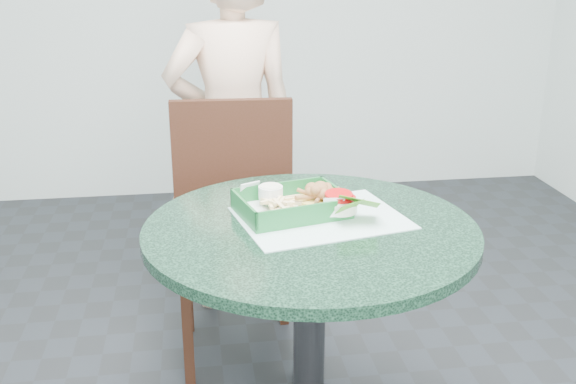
{
  "coord_description": "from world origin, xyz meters",
  "views": [
    {
      "loc": [
        -0.29,
        -1.57,
        1.43
      ],
      "look_at": [
        -0.04,
        0.1,
        0.83
      ],
      "focal_mm": 42.0,
      "sensor_mm": 36.0,
      "label": 1
    }
  ],
  "objects": [
    {
      "name": "cafe_table",
      "position": [
        0.0,
        0.0,
        0.58
      ],
      "size": [
        0.86,
        0.86,
        0.75
      ],
      "color": "#2D2D2F",
      "rests_on": "floor"
    },
    {
      "name": "dining_chair",
      "position": [
        -0.15,
        0.72,
        0.53
      ],
      "size": [
        0.45,
        0.45,
        0.93
      ],
      "rotation": [
        0.0,
        0.0,
        -0.05
      ],
      "color": "#51351F",
      "rests_on": "floor"
    },
    {
      "name": "garnish_cup",
      "position": [
        0.08,
        0.01,
        0.79
      ],
      "size": [
        0.13,
        0.13,
        0.05
      ],
      "rotation": [
        0.0,
        0.0,
        0.23
      ],
      "color": "silver",
      "rests_on": "food_basket"
    },
    {
      "name": "crab_sandwich",
      "position": [
        0.04,
        0.08,
        0.8
      ],
      "size": [
        0.11,
        0.11,
        0.07
      ],
      "rotation": [
        0.0,
        0.0,
        -0.03
      ],
      "color": "gold",
      "rests_on": "food_basket"
    },
    {
      "name": "food_basket",
      "position": [
        -0.04,
        0.09,
        0.77
      ],
      "size": [
        0.28,
        0.2,
        0.06
      ],
      "rotation": [
        0.0,
        0.0,
        0.25
      ],
      "color": "#1A672D",
      "rests_on": "placemat"
    },
    {
      "name": "placemat",
      "position": [
        0.04,
        0.04,
        0.75
      ],
      "size": [
        0.48,
        0.4,
        0.0
      ],
      "primitive_type": "cube",
      "rotation": [
        0.0,
        0.0,
        0.22
      ],
      "color": "silver",
      "rests_on": "cafe_table"
    },
    {
      "name": "fries_pile",
      "position": [
        -0.07,
        0.08,
        0.79
      ],
      "size": [
        0.14,
        0.14,
        0.04
      ],
      "primitive_type": null,
      "rotation": [
        0.0,
        0.0,
        -0.42
      ],
      "color": "#FFE09C",
      "rests_on": "food_basket"
    },
    {
      "name": "sauce_ramekin",
      "position": [
        -0.08,
        0.14,
        0.8
      ],
      "size": [
        0.07,
        0.07,
        0.04
      ],
      "rotation": [
        0.0,
        0.0,
        0.38
      ],
      "color": "white",
      "rests_on": "food_basket"
    },
    {
      "name": "diner_person",
      "position": [
        -0.13,
        1.07,
        0.74
      ],
      "size": [
        0.59,
        0.43,
        1.48
      ],
      "primitive_type": "imported",
      "rotation": [
        0.0,
        0.0,
        3.3
      ],
      "color": "beige",
      "rests_on": "floor"
    }
  ]
}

